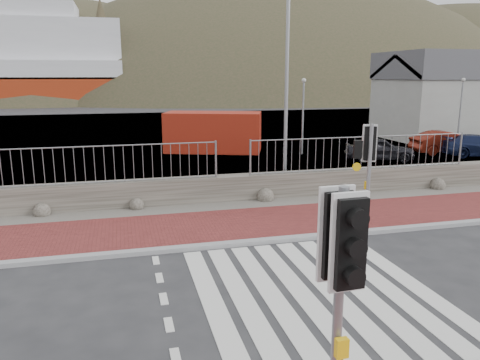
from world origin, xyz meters
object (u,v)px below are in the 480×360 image
object	(u,v)px
streetlight	(290,76)
car_b	(446,142)
shipping_container	(213,132)
car_a	(379,149)
traffic_signal_near	(341,259)
traffic_signal_far	(369,152)
car_c	(479,146)

from	to	relation	value
streetlight	car_b	size ratio (longest dim) A/B	1.97
shipping_container	car_a	bearing A→B (deg)	-13.41
streetlight	traffic_signal_near	bearing A→B (deg)	-91.50
traffic_signal_far	shipping_container	size ratio (longest dim) A/B	0.54
shipping_container	traffic_signal_far	bearing A→B (deg)	-63.22
streetlight	car_c	bearing A→B (deg)	36.70
shipping_container	car_b	bearing A→B (deg)	1.46
streetlight	car_a	size ratio (longest dim) A/B	2.18
car_b	traffic_signal_near	bearing A→B (deg)	144.07
traffic_signal_near	shipping_container	world-z (taller)	traffic_signal_near
traffic_signal_near	traffic_signal_far	size ratio (longest dim) A/B	1.05
car_b	shipping_container	bearing A→B (deg)	76.88
car_a	car_c	bearing A→B (deg)	-73.10
traffic_signal_near	car_a	world-z (taller)	traffic_signal_near
traffic_signal_far	car_b	bearing A→B (deg)	-121.72
car_b	car_a	bearing A→B (deg)	106.28
shipping_container	car_b	world-z (taller)	shipping_container
traffic_signal_near	streetlight	distance (m)	12.20
traffic_signal_near	streetlight	bearing A→B (deg)	70.79
traffic_signal_far	car_c	size ratio (longest dim) A/B	0.72
streetlight	car_b	xyz separation A→B (m)	(11.48, 6.02, -3.62)
traffic_signal_near	car_b	world-z (taller)	traffic_signal_near
shipping_container	car_b	xyz separation A→B (m)	(12.35, -4.00, -0.48)
traffic_signal_far	streetlight	distance (m)	4.69
traffic_signal_far	car_b	size ratio (longest dim) A/B	0.76
car_a	car_c	world-z (taller)	car_a
traffic_signal_far	traffic_signal_near	bearing A→B (deg)	73.03
traffic_signal_far	car_c	xyz separation A→B (m)	(11.67, 8.87, -1.52)
streetlight	car_a	distance (m)	9.24
streetlight	car_c	size ratio (longest dim) A/B	1.88
shipping_container	streetlight	bearing A→B (deg)	-65.63
traffic_signal_far	car_b	world-z (taller)	traffic_signal_far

